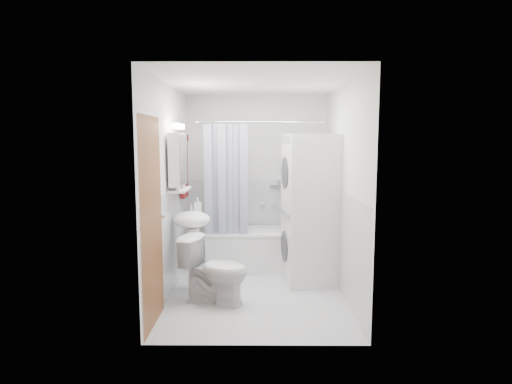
{
  "coord_description": "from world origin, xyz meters",
  "views": [
    {
      "loc": [
        0.02,
        -4.82,
        1.78
      ],
      "look_at": [
        -0.01,
        0.15,
        1.17
      ],
      "focal_mm": 30.0,
      "sensor_mm": 36.0,
      "label": 1
    }
  ],
  "objects_px": {
    "toilet": "(215,270)",
    "bathtub": "(260,247)",
    "washer_dryer": "(311,209)",
    "sink": "(192,232)"
  },
  "relations": [
    {
      "from": "toilet",
      "to": "bathtub",
      "type": "bearing_deg",
      "value": -5.14
    },
    {
      "from": "bathtub",
      "to": "washer_dryer",
      "type": "xyz_separation_m",
      "value": [
        0.64,
        -0.52,
        0.62
      ]
    },
    {
      "from": "sink",
      "to": "bathtub",
      "type": "bearing_deg",
      "value": 46.27
    },
    {
      "from": "washer_dryer",
      "to": "sink",
      "type": "bearing_deg",
      "value": -175.25
    },
    {
      "from": "bathtub",
      "to": "sink",
      "type": "relative_size",
      "value": 1.39
    },
    {
      "from": "bathtub",
      "to": "washer_dryer",
      "type": "distance_m",
      "value": 1.03
    },
    {
      "from": "bathtub",
      "to": "sink",
      "type": "distance_m",
      "value": 1.21
    },
    {
      "from": "bathtub",
      "to": "washer_dryer",
      "type": "bearing_deg",
      "value": -38.99
    },
    {
      "from": "washer_dryer",
      "to": "toilet",
      "type": "relative_size",
      "value": 2.5
    },
    {
      "from": "bathtub",
      "to": "washer_dryer",
      "type": "relative_size",
      "value": 0.78
    }
  ]
}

